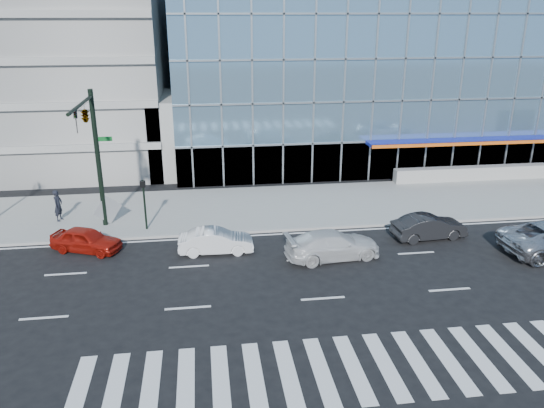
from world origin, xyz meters
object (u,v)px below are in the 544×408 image
Objects in this scene: traffic_signal at (89,130)px; tilted_panel at (108,210)px; white_sedan at (216,241)px; red_sedan at (86,240)px; dark_sedan at (429,227)px; ped_signal_post at (144,197)px; pedestrian at (58,205)px; white_suv at (333,245)px.

traffic_signal reaches higher than tilted_panel.
white_sedan is 3.04× the size of tilted_panel.
red_sedan is (-6.87, 1.11, -0.00)m from white_sedan.
tilted_panel is at bearing 55.22° from white_sedan.
dark_sedan reaches higher than white_sedan.
ped_signal_post is 5.41m from white_sedan.
traffic_signal reaches higher than ped_signal_post.
pedestrian is 1.48× the size of tilted_panel.
traffic_signal is 5.32m from tilted_panel.
traffic_signal is at bearing -116.34° from pedestrian.
traffic_signal is at bearing 62.83° from white_suv.
white_suv is 16.83m from pedestrian.
dark_sedan is 3.23× the size of tilted_panel.
white_sedan is (3.93, -3.41, -1.49)m from ped_signal_post.
ped_signal_post is at bearing -29.90° from red_sedan.
tilted_panel is at bearing 56.61° from white_suv.
pedestrian reaches higher than red_sedan.
white_sedan is 7.71m from tilted_panel.
pedestrian is at bearing 128.97° from tilted_panel.
dark_sedan is (18.43, -2.77, -5.47)m from traffic_signal.
ped_signal_post is at bearing 8.52° from traffic_signal.
white_sedan is 6.96m from red_sedan.
white_sedan is at bearing -68.55° from tilted_panel.
pedestrian reaches higher than dark_sedan.
tilted_panel is at bearing 11.28° from red_sedan.
dark_sedan is 18.89m from red_sedan.
tilted_panel reaches higher than white_suv.
red_sedan is at bearing -103.08° from traffic_signal.
white_sedan is at bearing -77.06° from red_sedan.
dark_sedan is (6.00, 1.73, -0.03)m from white_suv.
dark_sedan is 18.72m from tilted_panel.
traffic_signal reaches higher than white_sedan.
white_sedan is 1.04× the size of red_sedan.
traffic_signal is 6.33m from pedestrian.
ped_signal_post reaches higher than red_sedan.
white_suv is 3.85× the size of tilted_panel.
white_suv is 1.32× the size of red_sedan.
ped_signal_post is 0.60× the size of white_suv.
red_sedan is at bearing -133.28° from tilted_panel.
white_suv is (9.93, -4.87, -1.42)m from ped_signal_post.
tilted_panel reaches higher than red_sedan.
tilted_panel is (-2.29, 1.12, -1.08)m from ped_signal_post.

